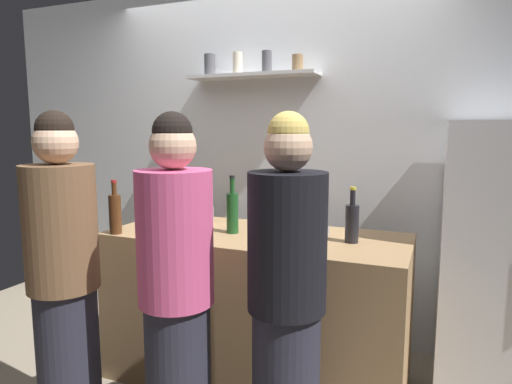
{
  "coord_description": "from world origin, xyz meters",
  "views": [
    {
      "loc": [
        1.18,
        -1.92,
        1.53
      ],
      "look_at": [
        0.19,
        0.48,
        1.17
      ],
      "focal_mm": 31.42,
      "sensor_mm": 36.0,
      "label": 1
    }
  ],
  "objects": [
    {
      "name": "person_pink_top",
      "position": [
        0.11,
        -0.27,
        0.79
      ],
      "size": [
        0.34,
        0.34,
        1.61
      ],
      "rotation": [
        0.0,
        0.0,
        6.13
      ],
      "color": "#262633",
      "rests_on": "ground"
    },
    {
      "name": "wine_bottle_dark_glass",
      "position": [
        0.75,
        0.49,
        1.03
      ],
      "size": [
        0.07,
        0.07,
        0.31
      ],
      "color": "black",
      "rests_on": "counter"
    },
    {
      "name": "counter",
      "position": [
        0.19,
        0.48,
        0.46
      ],
      "size": [
        1.77,
        0.74,
        0.92
      ],
      "primitive_type": "cube",
      "color": "#9E7A51",
      "rests_on": "ground"
    },
    {
      "name": "utensil_holder",
      "position": [
        -0.23,
        0.62,
        0.97
      ],
      "size": [
        0.12,
        0.12,
        0.22
      ],
      "color": "#B2B2B7",
      "rests_on": "counter"
    },
    {
      "name": "baking_pan",
      "position": [
        0.43,
        0.49,
        0.94
      ],
      "size": [
        0.34,
        0.24,
        0.05
      ],
      "primitive_type": "cube",
      "color": "gray",
      "rests_on": "counter"
    },
    {
      "name": "water_bottle_plastic",
      "position": [
        0.19,
        0.77,
        1.02
      ],
      "size": [
        0.09,
        0.09,
        0.23
      ],
      "color": "silver",
      "rests_on": "counter"
    },
    {
      "name": "wine_bottle_amber_glass",
      "position": [
        -0.58,
        0.17,
        1.04
      ],
      "size": [
        0.07,
        0.07,
        0.32
      ],
      "color": "#472814",
      "rests_on": "counter"
    },
    {
      "name": "wine_bottle_green_glass",
      "position": [
        0.05,
        0.45,
        1.05
      ],
      "size": [
        0.07,
        0.07,
        0.35
      ],
      "color": "#19471E",
      "rests_on": "counter"
    },
    {
      "name": "refrigerator",
      "position": [
        1.52,
        0.85,
        0.79
      ],
      "size": [
        0.63,
        0.66,
        1.58
      ],
      "color": "white",
      "rests_on": "ground"
    },
    {
      "name": "person_brown_jacket",
      "position": [
        -0.49,
        -0.33,
        0.8
      ],
      "size": [
        0.34,
        0.34,
        1.62
      ],
      "rotation": [
        0.0,
        0.0,
        0.9
      ],
      "color": "#262633",
      "rests_on": "ground"
    },
    {
      "name": "person_blonde",
      "position": [
        0.59,
        -0.15,
        0.79
      ],
      "size": [
        0.34,
        0.34,
        1.61
      ],
      "rotation": [
        0.0,
        0.0,
        4.39
      ],
      "color": "#262633",
      "rests_on": "ground"
    },
    {
      "name": "back_wall_assembly",
      "position": [
        -0.0,
        1.25,
        1.3
      ],
      "size": [
        4.8,
        0.32,
        2.6
      ],
      "color": "white",
      "rests_on": "ground"
    }
  ]
}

